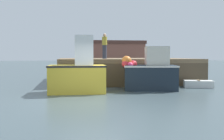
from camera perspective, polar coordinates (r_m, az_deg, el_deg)
ground at (r=10.27m, az=-3.94°, el=-7.35°), size 120.00×160.00×0.10m
pier at (r=17.66m, az=3.08°, el=1.64°), size 9.07×6.74×1.63m
fishing_boat_near_left at (r=12.68m, az=-7.46°, el=-0.54°), size 2.85×1.72×2.80m
fishing_boat_near_right at (r=13.79m, az=8.46°, el=-0.48°), size 3.04×2.13×2.32m
rowboat at (r=15.45m, az=18.71°, el=-2.98°), size 1.74×1.19×0.45m
dockworker at (r=17.17m, az=-1.67°, el=5.38°), size 0.34×0.34×1.68m
warehouse at (r=41.78m, az=0.74°, el=3.62°), size 8.79×6.12×4.13m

